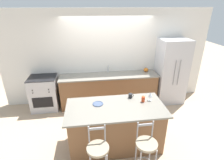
% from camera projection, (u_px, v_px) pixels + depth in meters
% --- Properties ---
extents(ground_plane, '(18.00, 18.00, 0.00)m').
position_uv_depth(ground_plane, '(111.00, 109.00, 5.03)').
color(ground_plane, tan).
extents(wall_back, '(6.00, 0.07, 2.70)m').
position_uv_depth(wall_back, '(108.00, 57.00, 5.10)').
color(wall_back, silver).
rests_on(wall_back, ground_plane).
extents(back_counter, '(2.79, 0.65, 0.92)m').
position_uv_depth(back_counter, '(109.00, 89.00, 5.18)').
color(back_counter, brown).
rests_on(back_counter, ground_plane).
extents(sink_faucet, '(0.02, 0.13, 0.22)m').
position_uv_depth(sink_faucet, '(108.00, 68.00, 5.11)').
color(sink_faucet, '#ADAFB5').
rests_on(sink_faucet, back_counter).
extents(kitchen_island, '(1.94, 0.95, 0.94)m').
position_uv_depth(kitchen_island, '(116.00, 126.00, 3.61)').
color(kitchen_island, brown).
rests_on(kitchen_island, ground_plane).
extents(refrigerator, '(0.81, 0.71, 1.90)m').
position_uv_depth(refrigerator, '(171.00, 71.00, 5.16)').
color(refrigerator, '#BCBCC1').
rests_on(refrigerator, ground_plane).
extents(oven_range, '(0.73, 0.64, 0.96)m').
position_uv_depth(oven_range, '(45.00, 93.00, 4.92)').
color(oven_range, '#B7B7BC').
rests_on(oven_range, ground_plane).
extents(bar_stool_near, '(0.37, 0.37, 1.01)m').
position_uv_depth(bar_stool_near, '(98.00, 153.00, 2.86)').
color(bar_stool_near, '#99999E').
rests_on(bar_stool_near, ground_plane).
extents(bar_stool_far, '(0.37, 0.37, 1.01)m').
position_uv_depth(bar_stool_far, '(146.00, 148.00, 2.95)').
color(bar_stool_far, '#99999E').
rests_on(bar_stool_far, ground_plane).
extents(dinner_plate, '(0.21, 0.21, 0.02)m').
position_uv_depth(dinner_plate, '(98.00, 104.00, 3.51)').
color(dinner_plate, '#425170').
rests_on(dinner_plate, kitchen_island).
extents(wine_glass, '(0.08, 0.08, 0.19)m').
position_uv_depth(wine_glass, '(150.00, 95.00, 3.59)').
color(wine_glass, white).
rests_on(wine_glass, kitchen_island).
extents(coffee_mug, '(0.12, 0.08, 0.10)m').
position_uv_depth(coffee_mug, '(130.00, 96.00, 3.73)').
color(coffee_mug, '#232326').
rests_on(coffee_mug, kitchen_island).
extents(tumbler_cup, '(0.07, 0.07, 0.12)m').
position_uv_depth(tumbler_cup, '(143.00, 99.00, 3.58)').
color(tumbler_cup, red).
rests_on(tumbler_cup, kitchen_island).
extents(pumpkin_decoration, '(0.14, 0.14, 0.13)m').
position_uv_depth(pumpkin_decoration, '(146.00, 70.00, 5.21)').
color(pumpkin_decoration, orange).
rests_on(pumpkin_decoration, back_counter).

